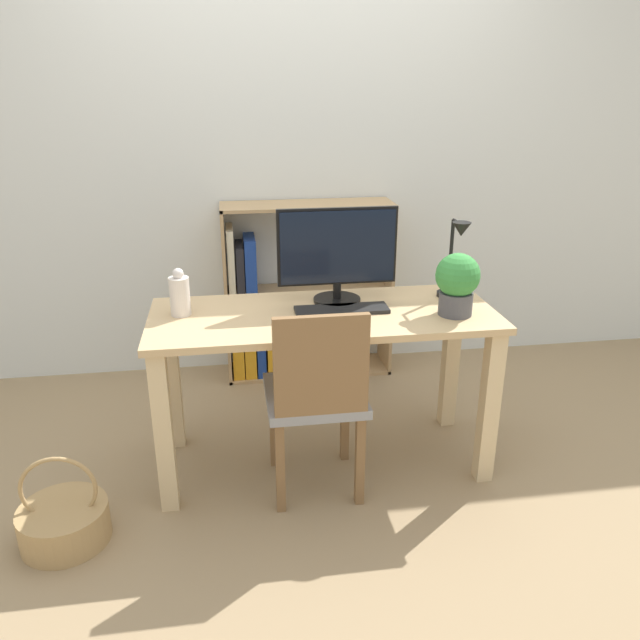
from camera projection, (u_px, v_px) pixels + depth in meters
ground_plane at (323, 460)px, 2.89m from camera, size 10.00×10.00×0.00m
wall_back at (292, 146)px, 3.46m from camera, size 8.00×0.05×2.60m
desk at (323, 343)px, 2.68m from camera, size 1.46×0.59×0.73m
monitor at (337, 252)px, 2.67m from camera, size 0.52×0.21×0.42m
keyboard at (342, 310)px, 2.63m from camera, size 0.40×0.12×0.02m
vase at (180, 295)px, 2.57m from camera, size 0.08×0.08×0.20m
desk_lamp at (456, 252)px, 2.69m from camera, size 0.10×0.19×0.36m
potted_plant at (457, 282)px, 2.55m from camera, size 0.18×0.18×0.26m
chair at (317, 394)px, 2.50m from camera, size 0.40×0.40×0.85m
bookshelf at (278, 310)px, 3.61m from camera, size 0.96×0.28×1.01m
basket at (64, 521)px, 2.36m from camera, size 0.33×0.33×0.37m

